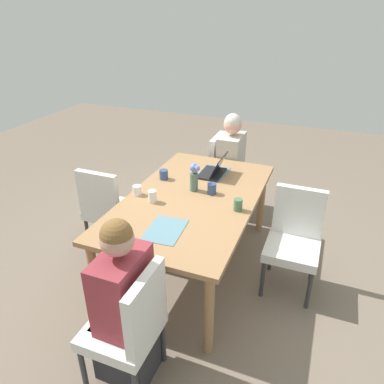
{
  "coord_description": "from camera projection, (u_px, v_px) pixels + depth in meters",
  "views": [
    {
      "loc": [
        2.6,
        1.03,
        2.25
      ],
      "look_at": [
        0.0,
        0.0,
        0.8
      ],
      "focal_mm": 34.03,
      "sensor_mm": 36.0,
      "label": 1
    }
  ],
  "objects": [
    {
      "name": "coffee_mug_centre_left",
      "position": [
        212.0,
        189.0,
        3.21
      ],
      "size": [
        0.08,
        0.08,
        0.1
      ],
      "primitive_type": "cylinder",
      "color": "#33477A",
      "rests_on": "dining_table"
    },
    {
      "name": "laptop_head_left_left_near",
      "position": [
        214.0,
        171.0,
        3.57
      ],
      "size": [
        0.32,
        0.22,
        0.2
      ],
      "color": "black",
      "rests_on": "dining_table"
    },
    {
      "name": "coffee_mug_far_left",
      "position": [
        238.0,
        205.0,
        2.95
      ],
      "size": [
        0.07,
        0.07,
        0.1
      ],
      "primitive_type": "cylinder",
      "color": "#47704C",
      "rests_on": "dining_table"
    },
    {
      "name": "chair_head_left_left_near",
      "position": [
        226.0,
        169.0,
        4.32
      ],
      "size": [
        0.44,
        0.44,
        0.9
      ],
      "color": "silver",
      "rests_on": "ground_plane"
    },
    {
      "name": "ground_plane",
      "position": [
        192.0,
        265.0,
        3.52
      ],
      "size": [
        10.0,
        10.0,
        0.0
      ],
      "primitive_type": "plane",
      "color": "#756656"
    },
    {
      "name": "flower_vase",
      "position": [
        194.0,
        175.0,
        3.22
      ],
      "size": [
        0.08,
        0.09,
        0.26
      ],
      "color": "#4C6B60",
      "rests_on": "dining_table"
    },
    {
      "name": "chair_near_right_near",
      "position": [
        107.0,
        206.0,
        3.54
      ],
      "size": [
        0.44,
        0.44,
        0.9
      ],
      "color": "silver",
      "rests_on": "ground_plane"
    },
    {
      "name": "chair_head_right_left_mid",
      "position": [
        131.0,
        324.0,
        2.23
      ],
      "size": [
        0.44,
        0.44,
        0.9
      ],
      "color": "silver",
      "rests_on": "ground_plane"
    },
    {
      "name": "chair_far_left_far",
      "position": [
        294.0,
        236.0,
        3.08
      ],
      "size": [
        0.44,
        0.44,
        0.9
      ],
      "color": "silver",
      "rests_on": "ground_plane"
    },
    {
      "name": "person_head_right_left_mid",
      "position": [
        125.0,
        311.0,
        2.29
      ],
      "size": [
        0.4,
        0.36,
        1.19
      ],
      "color": "#2D2D33",
      "rests_on": "ground_plane"
    },
    {
      "name": "placemat_head_left_left_near",
      "position": [
        213.0,
        173.0,
        3.62
      ],
      "size": [
        0.36,
        0.26,
        0.0
      ],
      "primitive_type": "cube",
      "rotation": [
        0.0,
        0.0,
        -0.01
      ],
      "color": "slate",
      "rests_on": "dining_table"
    },
    {
      "name": "coffee_mug_near_left",
      "position": [
        137.0,
        190.0,
        3.19
      ],
      "size": [
        0.08,
        0.08,
        0.09
      ],
      "primitive_type": "cylinder",
      "color": "white",
      "rests_on": "dining_table"
    },
    {
      "name": "coffee_mug_centre_right",
      "position": [
        164.0,
        175.0,
        3.48
      ],
      "size": [
        0.08,
        0.08,
        0.09
      ],
      "primitive_type": "cylinder",
      "color": "#33477A",
      "rests_on": "dining_table"
    },
    {
      "name": "person_head_left_left_near",
      "position": [
        230.0,
        170.0,
        4.23
      ],
      "size": [
        0.4,
        0.36,
        1.19
      ],
      "color": "#2D2D33",
      "rests_on": "ground_plane"
    },
    {
      "name": "placemat_head_right_left_mid",
      "position": [
        165.0,
        230.0,
        2.71
      ],
      "size": [
        0.38,
        0.29,
        0.0
      ],
      "primitive_type": "cube",
      "rotation": [
        0.0,
        0.0,
        3.21
      ],
      "color": "slate",
      "rests_on": "dining_table"
    },
    {
      "name": "dining_table",
      "position": [
        192.0,
        205.0,
        3.21
      ],
      "size": [
        1.88,
        1.09,
        0.75
      ],
      "color": "#9E754C",
      "rests_on": "ground_plane"
    },
    {
      "name": "coffee_mug_near_right",
      "position": [
        152.0,
        196.0,
        3.07
      ],
      "size": [
        0.07,
        0.07,
        0.11
      ],
      "primitive_type": "cylinder",
      "color": "white",
      "rests_on": "dining_table"
    }
  ]
}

